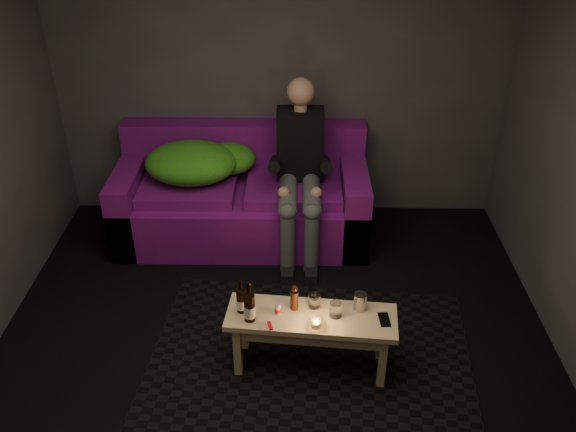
# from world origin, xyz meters

# --- Properties ---
(floor) EXTENTS (4.50, 4.50, 0.00)m
(floor) POSITION_xyz_m (0.00, 0.00, 0.00)
(floor) COLOR black
(floor) RESTS_ON ground
(room) EXTENTS (4.50, 4.50, 4.50)m
(room) POSITION_xyz_m (0.00, 0.47, 1.64)
(room) COLOR silver
(room) RESTS_ON ground
(rug) EXTENTS (2.36, 1.81, 0.01)m
(rug) POSITION_xyz_m (0.25, 0.17, 0.01)
(rug) COLOR black
(rug) RESTS_ON floor
(sofa) EXTENTS (2.19, 0.98, 0.94)m
(sofa) POSITION_xyz_m (-0.33, 1.82, 0.34)
(sofa) COLOR #71107C
(sofa) RESTS_ON floor
(green_blanket) EXTENTS (0.96, 0.66, 0.33)m
(green_blanket) POSITION_xyz_m (-0.71, 1.81, 0.71)
(green_blanket) COLOR #2A7F17
(green_blanket) RESTS_ON sofa
(person) EXTENTS (0.39, 0.91, 1.46)m
(person) POSITION_xyz_m (0.18, 1.65, 0.76)
(person) COLOR black
(person) RESTS_ON sofa
(coffee_table) EXTENTS (1.14, 0.45, 0.45)m
(coffee_table) POSITION_xyz_m (0.25, 0.12, 0.37)
(coffee_table) COLOR #E7C287
(coffee_table) RESTS_ON rug
(beer_bottle_a) EXTENTS (0.06, 0.06, 0.25)m
(beer_bottle_a) POSITION_xyz_m (-0.20, 0.15, 0.55)
(beer_bottle_a) COLOR black
(beer_bottle_a) RESTS_ON coffee_table
(beer_bottle_b) EXTENTS (0.07, 0.07, 0.30)m
(beer_bottle_b) POSITION_xyz_m (-0.14, 0.07, 0.56)
(beer_bottle_b) COLOR black
(beer_bottle_b) RESTS_ON coffee_table
(salt_shaker) EXTENTS (0.05, 0.05, 0.08)m
(salt_shaker) POSITION_xyz_m (0.03, 0.13, 0.50)
(salt_shaker) COLOR silver
(salt_shaker) RESTS_ON coffee_table
(pepper_mill) EXTENTS (0.07, 0.07, 0.14)m
(pepper_mill) POSITION_xyz_m (0.14, 0.18, 0.53)
(pepper_mill) COLOR black
(pepper_mill) RESTS_ON coffee_table
(tumbler_back) EXTENTS (0.09, 0.09, 0.09)m
(tumbler_back) POSITION_xyz_m (0.27, 0.21, 0.50)
(tumbler_back) COLOR white
(tumbler_back) RESTS_ON coffee_table
(tealight) EXTENTS (0.07, 0.07, 0.05)m
(tealight) POSITION_xyz_m (0.28, 0.01, 0.48)
(tealight) COLOR white
(tealight) RESTS_ON coffee_table
(tumbler_front) EXTENTS (0.11, 0.11, 0.10)m
(tumbler_front) POSITION_xyz_m (0.41, 0.12, 0.51)
(tumbler_front) COLOR white
(tumbler_front) RESTS_ON coffee_table
(steel_cup) EXTENTS (0.10, 0.10, 0.12)m
(steel_cup) POSITION_xyz_m (0.57, 0.19, 0.51)
(steel_cup) COLOR #AAACB1
(steel_cup) RESTS_ON coffee_table
(smartphone) EXTENTS (0.08, 0.14, 0.01)m
(smartphone) POSITION_xyz_m (0.72, 0.08, 0.46)
(smartphone) COLOR black
(smartphone) RESTS_ON coffee_table
(red_lighter) EXTENTS (0.04, 0.08, 0.01)m
(red_lighter) POSITION_xyz_m (-0.01, 0.01, 0.46)
(red_lighter) COLOR red
(red_lighter) RESTS_ON coffee_table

